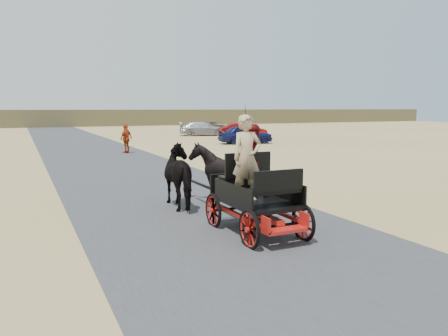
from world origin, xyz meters
name	(u,v)px	position (x,y,z in m)	size (l,w,h in m)	color
ground	(295,271)	(0.00, 0.00, 0.00)	(140.00, 140.00, 0.00)	tan
road	(295,271)	(0.00, 0.00, 0.01)	(6.00, 140.00, 0.01)	#38383A
ridge_far	(49,118)	(0.00, 62.00, 1.20)	(140.00, 6.00, 2.40)	brown
carriage	(256,216)	(0.50, 2.23, 0.36)	(1.30, 2.40, 0.72)	black
horse_left	(183,176)	(-0.05, 5.23, 0.85)	(0.91, 2.01, 1.70)	black
horse_right	(221,173)	(1.05, 5.23, 0.85)	(1.37, 1.54, 1.70)	black
driver_man	(247,158)	(0.30, 2.28, 1.62)	(0.66, 0.43, 1.80)	tan
passenger_woman	(255,159)	(0.80, 2.83, 1.51)	(0.77, 0.60, 1.58)	#660C0F
pedestrian	(126,139)	(1.71, 20.01, 0.86)	(1.01, 0.42, 1.73)	#AE3A13
car_a	(245,134)	(11.39, 23.25, 0.69)	(1.63, 4.04, 1.38)	navy
car_b	(243,131)	(13.53, 27.74, 0.68)	(1.45, 4.15, 1.37)	maroon
car_c	(203,129)	(12.12, 33.40, 0.67)	(1.87, 4.60, 1.33)	#B2B2B7
car_d	(214,127)	(14.59, 36.24, 0.63)	(2.09, 4.53, 1.26)	brown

